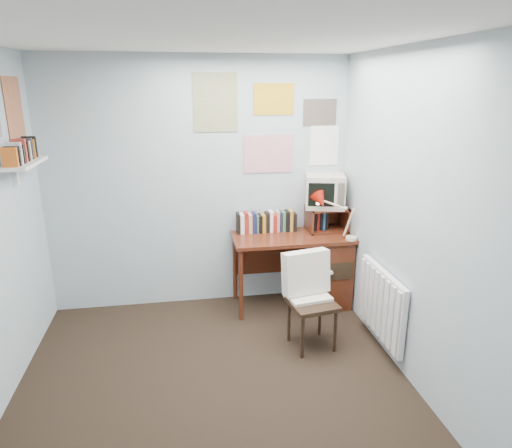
{
  "coord_description": "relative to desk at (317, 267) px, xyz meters",
  "views": [
    {
      "loc": [
        -0.2,
        -2.75,
        2.22
      ],
      "look_at": [
        0.43,
        0.93,
        1.07
      ],
      "focal_mm": 32.0,
      "sensor_mm": 36.0,
      "label": 1
    }
  ],
  "objects": [
    {
      "name": "desk_chair",
      "position": [
        -0.29,
        -0.81,
        0.0
      ],
      "size": [
        0.47,
        0.46,
        0.81
      ],
      "primitive_type": "cube",
      "rotation": [
        0.0,
        0.0,
        0.16
      ],
      "color": "black",
      "rests_on": "ground"
    },
    {
      "name": "radiator",
      "position": [
        0.29,
        -0.93,
        0.01
      ],
      "size": [
        0.09,
        0.8,
        0.6
      ],
      "primitive_type": "cube",
      "color": "white",
      "rests_on": "right_wall"
    },
    {
      "name": "back_wall",
      "position": [
        -1.17,
        0.27,
        0.84
      ],
      "size": [
        3.0,
        0.02,
        2.5
      ],
      "primitive_type": "cube",
      "color": "#A6B4BE",
      "rests_on": "ground"
    },
    {
      "name": "desk_lamp",
      "position": [
        0.27,
        -0.22,
        0.56
      ],
      "size": [
        0.31,
        0.27,
        0.41
      ],
      "primitive_type": "cube",
      "rotation": [
        0.0,
        0.0,
        -0.09
      ],
      "color": "#B4190C",
      "rests_on": "desk"
    },
    {
      "name": "wall_shelf",
      "position": [
        -2.57,
        -0.38,
        1.21
      ],
      "size": [
        0.2,
        0.62,
        0.24
      ],
      "primitive_type": "cube",
      "color": "white",
      "rests_on": "left_wall"
    },
    {
      "name": "right_wall",
      "position": [
        0.33,
        -1.48,
        0.84
      ],
      "size": [
        0.02,
        3.5,
        2.5
      ],
      "primitive_type": "cube",
      "color": "#A6B4BE",
      "rests_on": "ground"
    },
    {
      "name": "ceiling",
      "position": [
        -1.17,
        -1.48,
        2.09
      ],
      "size": [
        3.0,
        3.5,
        0.02
      ],
      "primitive_type": "cube",
      "color": "white",
      "rests_on": "back_wall"
    },
    {
      "name": "crt_tv",
      "position": [
        0.09,
        0.13,
        0.79
      ],
      "size": [
        0.46,
        0.44,
        0.37
      ],
      "primitive_type": "cube",
      "rotation": [
        0.0,
        0.0,
        -0.25
      ],
      "color": "beige",
      "rests_on": "tv_riser"
    },
    {
      "name": "book_row",
      "position": [
        -0.51,
        0.18,
        0.46
      ],
      "size": [
        0.6,
        0.14,
        0.22
      ],
      "primitive_type": "cube",
      "color": "#4E2012",
      "rests_on": "desk"
    },
    {
      "name": "desk",
      "position": [
        0.0,
        0.0,
        0.0
      ],
      "size": [
        1.2,
        0.55,
        0.76
      ],
      "color": "#4E2012",
      "rests_on": "ground"
    },
    {
      "name": "ground",
      "position": [
        -1.17,
        -1.48,
        -0.41
      ],
      "size": [
        3.5,
        3.5,
        0.0
      ],
      "primitive_type": "plane",
      "color": "black",
      "rests_on": "ground"
    },
    {
      "name": "tv_riser",
      "position": [
        0.12,
        0.11,
        0.48
      ],
      "size": [
        0.4,
        0.3,
        0.25
      ],
      "primitive_type": "cube",
      "color": "#4E2012",
      "rests_on": "desk"
    },
    {
      "name": "posters_left",
      "position": [
        -2.67,
        -0.38,
        1.59
      ],
      "size": [
        0.01,
        0.7,
        0.6
      ],
      "primitive_type": "cube",
      "color": "white",
      "rests_on": "left_wall"
    },
    {
      "name": "posters_back",
      "position": [
        -0.47,
        0.26,
        1.44
      ],
      "size": [
        1.2,
        0.01,
        0.9
      ],
      "primitive_type": "cube",
      "color": "white",
      "rests_on": "back_wall"
    }
  ]
}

